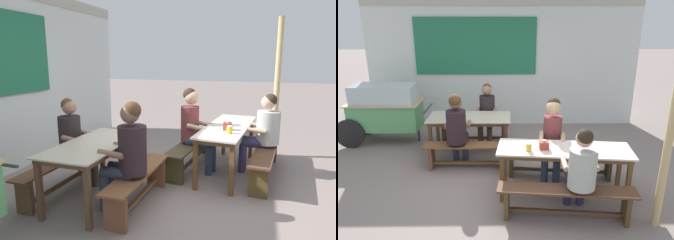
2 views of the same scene
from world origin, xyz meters
TOP-DOWN VIEW (x-y plane):
  - ground_plane at (0.00, 0.00)m, footprint 40.00×40.00m
  - backdrop_wall at (-0.03, 2.81)m, footprint 6.21×0.23m
  - dining_table_far at (-0.63, 1.00)m, footprint 1.51×0.75m
  - dining_table_near at (0.85, -0.48)m, footprint 1.93×0.80m
  - bench_far_back at (-0.62, 1.58)m, footprint 1.47×0.28m
  - bench_far_front at (-0.64, 0.41)m, footprint 1.46×0.32m
  - bench_near_back at (0.91, 0.10)m, footprint 1.83×0.49m
  - bench_near_front at (0.79, -1.06)m, footprint 1.79×0.47m
  - person_left_back_turned at (-0.79, 0.48)m, footprint 0.44×0.56m
  - person_center_facing at (-0.33, 1.50)m, footprint 0.45×0.54m
  - person_right_near_table at (0.76, 0.04)m, footprint 0.44×0.57m
  - person_near_front at (0.96, -1.01)m, footprint 0.46×0.59m
  - tissue_box at (0.56, -0.50)m, footprint 0.13×0.11m
  - condiment_jar at (0.34, -0.55)m, footprint 0.08×0.08m
  - wooden_support_post at (1.91, -1.20)m, footprint 0.10×0.10m

SIDE VIEW (x-z plane):
  - ground_plane at x=0.00m, z-range 0.00..0.00m
  - bench_far_back at x=-0.62m, z-range 0.07..0.51m
  - bench_far_front at x=-0.64m, z-range 0.07..0.51m
  - bench_near_back at x=0.91m, z-range 0.08..0.52m
  - bench_near_front at x=0.79m, z-range 0.09..0.53m
  - dining_table_far at x=-0.63m, z-range 0.30..1.05m
  - dining_table_near at x=0.85m, z-range 0.30..1.05m
  - person_center_facing at x=-0.33m, z-range 0.08..1.32m
  - person_near_front at x=0.96m, z-range 0.09..1.35m
  - person_left_back_turned at x=-0.79m, z-range 0.09..1.41m
  - person_right_near_table at x=0.76m, z-range 0.09..1.42m
  - condiment_jar at x=0.34m, z-range 0.75..0.86m
  - tissue_box at x=0.56m, z-range 0.74..0.88m
  - wooden_support_post at x=1.91m, z-range 0.00..2.49m
  - backdrop_wall at x=-0.03m, z-range 0.07..2.99m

